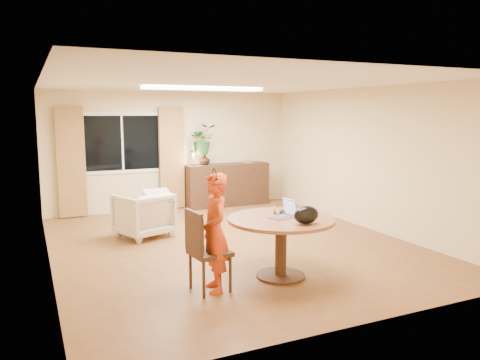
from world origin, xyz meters
The scene contains 24 objects.
floor centered at (0.00, 0.00, 0.00)m, with size 6.50×6.50×0.00m, color brown.
ceiling centered at (0.00, 0.00, 2.60)m, with size 6.50×6.50×0.00m, color white.
wall_back centered at (0.00, 3.25, 1.30)m, with size 5.50×5.50×0.00m, color #D9BB8D.
wall_left centered at (-2.75, 0.00, 1.30)m, with size 6.50×6.50×0.00m, color #D9BB8D.
wall_right centered at (2.75, 0.00, 1.30)m, with size 6.50×6.50×0.00m, color #D9BB8D.
window centered at (-1.10, 3.23, 1.50)m, with size 1.70×0.03×1.30m.
curtain_left centered at (-2.15, 3.15, 1.15)m, with size 0.55×0.08×2.25m, color brown.
curtain_right centered at (-0.05, 3.15, 1.15)m, with size 0.55×0.08×2.25m, color brown.
ceiling_panel centered at (0.00, 1.20, 2.57)m, with size 2.20×0.35×0.05m, color white.
dining_table centered at (-0.02, -1.68, 0.62)m, with size 1.39×1.39×0.79m.
dining_chair centered at (-1.03, -1.74, 0.50)m, with size 0.48×0.44×1.00m, color black, non-canonical shape.
child centered at (-0.97, -1.76, 0.72)m, with size 0.34×0.52×1.44m, color #B70E23.
laptop centered at (-0.01, -1.67, 0.91)m, with size 0.36×0.24×0.24m, color #B7B7BC, non-canonical shape.
tumbler centered at (0.05, -1.44, 0.85)m, with size 0.08×0.08×0.12m, color white, non-canonical shape.
wine_glass centered at (0.37, -1.48, 0.89)m, with size 0.07×0.07×0.19m, color white, non-canonical shape.
pot_lid centered at (0.18, -1.41, 0.81)m, with size 0.21×0.21×0.03m, color white, non-canonical shape.
handbag centered at (0.10, -2.09, 0.90)m, with size 0.33×0.19×0.22m, color black, non-canonical shape.
armchair centered at (-1.18, 1.10, 0.39)m, with size 0.83×0.85×0.77m, color beige.
throw centered at (-0.91, 1.06, 0.79)m, with size 0.45×0.55×0.03m, color beige, non-canonical shape.
sideboard centered at (1.22, 3.01, 0.49)m, with size 1.94×0.47×0.97m, color black.
vase centered at (0.67, 3.01, 1.10)m, with size 0.24×0.24×0.25m, color black.
bouquet centered at (0.63, 3.01, 1.55)m, with size 0.59×0.51×0.66m, color #346A27.
book_stack centered at (1.73, 3.01, 1.01)m, with size 0.19×0.14×0.08m, color #96664C, non-canonical shape.
desk_lamp centered at (0.39, 2.96, 1.15)m, with size 0.15×0.15×0.36m, color black, non-canonical shape.
Camera 1 is at (-2.96, -6.82, 2.14)m, focal length 35.00 mm.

